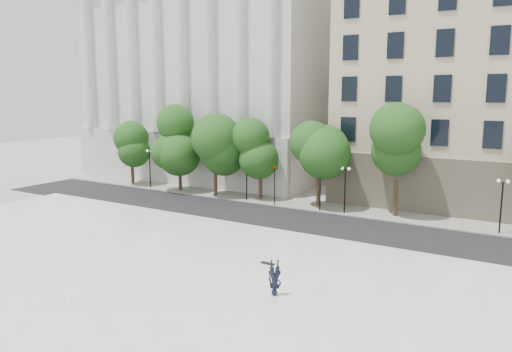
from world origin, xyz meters
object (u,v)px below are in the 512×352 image
object	(u,v)px
traffic_light_east	(321,171)
skateboard	(268,263)
traffic_light_west	(275,166)
person_lying	(275,290)

from	to	relation	value
traffic_light_east	skateboard	world-z (taller)	traffic_light_east
traffic_light_west	skateboard	distance (m)	17.64
traffic_light_east	skateboard	size ratio (longest dim) A/B	4.84
traffic_light_west	person_lying	size ratio (longest dim) A/B	2.35
person_lying	skateboard	size ratio (longest dim) A/B	2.12
person_lying	skateboard	xyz separation A→B (m)	(-2.60, 3.76, -0.20)
traffic_light_west	traffic_light_east	distance (m)	4.59
skateboard	person_lying	bearing A→B (deg)	-55.90
traffic_light_west	person_lying	xyz separation A→B (m)	(10.79, -19.04, -3.04)
traffic_light_west	skateboard	bearing A→B (deg)	-61.81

